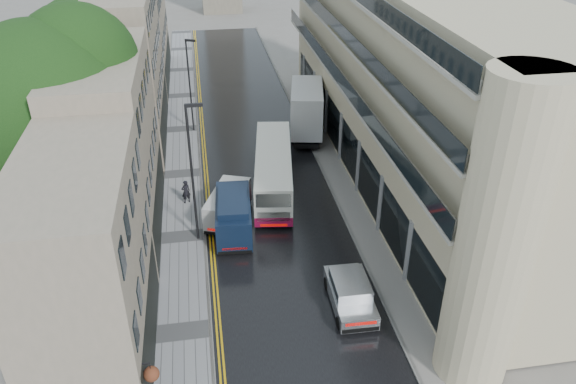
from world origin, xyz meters
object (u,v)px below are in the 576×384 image
object	(u,v)px
cream_bus	(257,192)
lamp_post_near	(192,176)
white_van	(207,217)
navy_van	(217,231)
lamp_post_far	(190,87)
white_lorry	(292,118)
silver_hatchback	(340,315)
pedestrian	(186,192)
tree_far	(90,75)
tree_near	(50,138)

from	to	relation	value
cream_bus	lamp_post_near	world-z (taller)	lamp_post_near
white_van	navy_van	distance (m)	2.27
lamp_post_far	white_van	bearing A→B (deg)	-63.87
white_lorry	lamp_post_far	size ratio (longest dim) A/B	1.07
white_van	white_lorry	bearing A→B (deg)	78.72
cream_bus	lamp_post_near	xyz separation A→B (m)	(-3.96, -2.67, 3.01)
white_lorry	silver_hatchback	size ratio (longest dim) A/B	1.89
navy_van	lamp_post_near	distance (m)	3.58
pedestrian	lamp_post_far	size ratio (longest dim) A/B	0.21
navy_van	white_lorry	bearing A→B (deg)	67.71
navy_van	lamp_post_near	xyz separation A→B (m)	(-1.18, 1.28, 3.12)
silver_hatchback	tree_far	bearing A→B (deg)	122.65
tree_far	navy_van	distance (m)	18.26
tree_far	cream_bus	distance (m)	16.76
navy_van	pedestrian	distance (m)	5.99
pedestrian	navy_van	bearing A→B (deg)	85.89
cream_bus	tree_near	bearing A→B (deg)	-164.56
tree_far	lamp_post_far	xyz separation A→B (m)	(7.31, 2.37, -2.18)
tree_near	white_lorry	distance (m)	20.06
lamp_post_near	silver_hatchback	bearing A→B (deg)	-53.91
tree_far	pedestrian	distance (m)	12.91
cream_bus	white_van	world-z (taller)	cream_bus
silver_hatchback	white_van	xyz separation A→B (m)	(-6.10, 9.77, 0.18)
tree_near	white_van	distance (m)	10.11
white_van	navy_van	size ratio (longest dim) A/B	0.85
white_lorry	navy_van	distance (m)	15.71
tree_near	white_van	bearing A→B (deg)	-1.86
tree_far	white_lorry	distance (m)	15.92
navy_van	tree_near	bearing A→B (deg)	168.16
silver_hatchback	navy_van	size ratio (longest dim) A/B	0.85
white_van	lamp_post_far	distance (m)	15.94
tree_far	lamp_post_far	world-z (taller)	tree_far
cream_bus	lamp_post_near	bearing A→B (deg)	-138.03
tree_far	lamp_post_far	distance (m)	7.99
cream_bus	navy_van	xyz separation A→B (m)	(-2.78, -3.95, -0.11)
navy_van	lamp_post_far	distance (m)	18.06
white_lorry	white_van	bearing A→B (deg)	-110.99
cream_bus	pedestrian	world-z (taller)	cream_bus
tree_far	white_van	size ratio (longest dim) A/B	2.77
pedestrian	tree_far	bearing A→B (deg)	-77.77
lamp_post_far	pedestrian	bearing A→B (deg)	-69.31
cream_bus	lamp_post_near	size ratio (longest dim) A/B	1.22
cream_bus	white_lorry	size ratio (longest dim) A/B	1.26
tree_far	cream_bus	bearing A→B (deg)	-45.70
cream_bus	silver_hatchback	bearing A→B (deg)	-68.43
tree_far	cream_bus	xyz separation A→B (m)	(11.22, -11.50, -4.76)
pedestrian	lamp_post_far	xyz separation A→B (m)	(0.70, 12.13, 3.08)
lamp_post_near	pedestrian	bearing A→B (deg)	97.22
cream_bus	white_van	xyz separation A→B (m)	(-3.32, -1.77, -0.43)
pedestrian	cream_bus	bearing A→B (deg)	137.34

